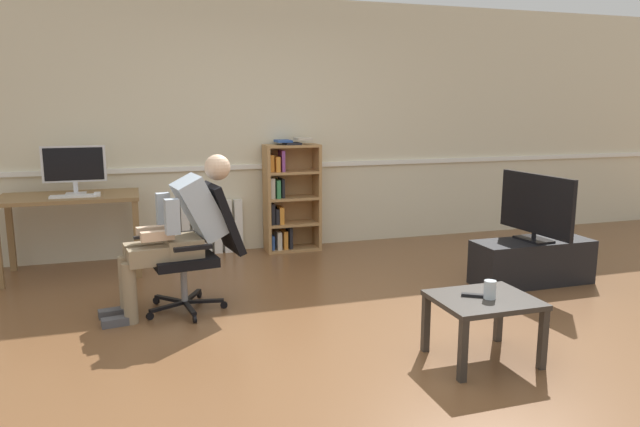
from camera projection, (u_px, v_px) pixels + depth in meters
name	position (u px, v px, depth m)	size (l,w,h in m)	color
ground_plane	(336.00, 334.00, 4.07)	(18.00, 18.00, 0.00)	brown
back_wall	(257.00, 127.00, 6.30)	(12.00, 0.13, 2.70)	beige
computer_desk	(70.00, 206.00, 5.40)	(1.23, 0.67, 0.76)	olive
imac_monitor	(74.00, 166.00, 5.42)	(0.56, 0.14, 0.45)	silver
keyboard	(73.00, 196.00, 5.26)	(0.40, 0.12, 0.02)	white
computer_mouse	(97.00, 194.00, 5.34)	(0.06, 0.10, 0.03)	white
bookshelf	(288.00, 197.00, 6.33)	(0.60, 0.29, 1.23)	#AD7F4C
radiator	(207.00, 228.00, 6.22)	(0.76, 0.08, 0.57)	white
office_chair	(201.00, 243.00, 4.51)	(0.77, 0.63, 0.98)	black
person_seated	(179.00, 229.00, 4.41)	(1.03, 0.45, 1.21)	#937F60
tv_stand	(532.00, 262.00, 5.19)	(1.08, 0.39, 0.39)	black
tv_screen	(536.00, 206.00, 5.10)	(0.22, 0.87, 0.59)	black
coffee_table	(484.00, 307.00, 3.60)	(0.61, 0.51, 0.41)	#332D28
drinking_glass	(490.00, 290.00, 3.56)	(0.07, 0.07, 0.11)	silver
spare_remote	(474.00, 295.00, 3.60)	(0.04, 0.15, 0.02)	black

